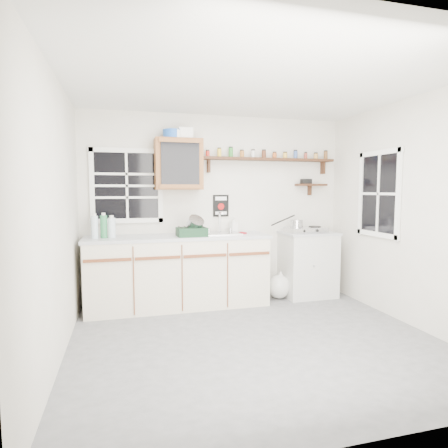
% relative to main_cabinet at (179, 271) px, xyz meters
% --- Properties ---
extents(room, '(3.64, 3.24, 2.54)m').
position_rel_main_cabinet_xyz_m(room, '(0.58, -1.30, 0.79)').
color(room, '#535356').
rests_on(room, ground).
extents(main_cabinet, '(2.31, 0.63, 0.92)m').
position_rel_main_cabinet_xyz_m(main_cabinet, '(0.00, 0.00, 0.00)').
color(main_cabinet, beige).
rests_on(main_cabinet, floor).
extents(right_cabinet, '(0.73, 0.57, 0.91)m').
position_rel_main_cabinet_xyz_m(right_cabinet, '(1.83, 0.03, -0.01)').
color(right_cabinet, beige).
rests_on(right_cabinet, floor).
extents(sink, '(0.52, 0.44, 0.29)m').
position_rel_main_cabinet_xyz_m(sink, '(0.54, 0.01, 0.47)').
color(sink, '#B9B9BE').
rests_on(sink, main_cabinet).
extents(upper_cabinet, '(0.60, 0.32, 0.65)m').
position_rel_main_cabinet_xyz_m(upper_cabinet, '(0.03, 0.14, 1.36)').
color(upper_cabinet, brown).
rests_on(upper_cabinet, wall_back).
extents(upper_cabinet_clutter, '(0.38, 0.24, 0.14)m').
position_rel_main_cabinet_xyz_m(upper_cabinet_clutter, '(0.02, 0.14, 1.75)').
color(upper_cabinet_clutter, '#1A4EAE').
rests_on(upper_cabinet_clutter, upper_cabinet).
extents(spice_shelf, '(1.91, 0.18, 0.35)m').
position_rel_main_cabinet_xyz_m(spice_shelf, '(1.31, 0.21, 1.47)').
color(spice_shelf, black).
rests_on(spice_shelf, wall_back).
extents(secondary_shelf, '(0.45, 0.16, 0.24)m').
position_rel_main_cabinet_xyz_m(secondary_shelf, '(1.94, 0.22, 1.12)').
color(secondary_shelf, black).
rests_on(secondary_shelf, wall_back).
extents(warning_sign, '(0.22, 0.02, 0.30)m').
position_rel_main_cabinet_xyz_m(warning_sign, '(0.63, 0.29, 0.82)').
color(warning_sign, black).
rests_on(warning_sign, wall_back).
extents(window_back, '(0.93, 0.03, 0.98)m').
position_rel_main_cabinet_xyz_m(window_back, '(-0.62, 0.29, 1.09)').
color(window_back, black).
rests_on(window_back, wall_back).
extents(window_right, '(0.03, 0.78, 1.08)m').
position_rel_main_cabinet_xyz_m(window_right, '(2.37, -0.75, 0.99)').
color(window_right, black).
rests_on(window_right, wall_back).
extents(water_bottles, '(0.28, 0.11, 0.30)m').
position_rel_main_cabinet_xyz_m(water_bottles, '(-0.90, -0.02, 0.59)').
color(water_bottles, silver).
rests_on(water_bottles, main_cabinet).
extents(dish_rack, '(0.37, 0.29, 0.27)m').
position_rel_main_cabinet_xyz_m(dish_rack, '(0.17, -0.11, 0.55)').
color(dish_rack, black).
rests_on(dish_rack, main_cabinet).
extents(soap_bottle, '(0.11, 0.12, 0.20)m').
position_rel_main_cabinet_xyz_m(soap_bottle, '(0.79, 0.20, 0.56)').
color(soap_bottle, silver).
rests_on(soap_bottle, main_cabinet).
extents(rag, '(0.16, 0.15, 0.02)m').
position_rel_main_cabinet_xyz_m(rag, '(0.82, -0.02, 0.47)').
color(rag, maroon).
rests_on(rag, main_cabinet).
extents(hotplate, '(0.58, 0.34, 0.08)m').
position_rel_main_cabinet_xyz_m(hotplate, '(1.78, 0.01, 0.49)').
color(hotplate, '#B9B9BE').
rests_on(hotplate, right_cabinet).
extents(saucepan, '(0.39, 0.28, 0.18)m').
position_rel_main_cabinet_xyz_m(saucepan, '(1.64, 0.01, 0.57)').
color(saucepan, '#B9B9BE').
rests_on(saucepan, hotplate).
extents(trash_bag, '(0.36, 0.33, 0.41)m').
position_rel_main_cabinet_xyz_m(trash_bag, '(1.38, -0.03, -0.28)').
color(trash_bag, silver).
rests_on(trash_bag, floor).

